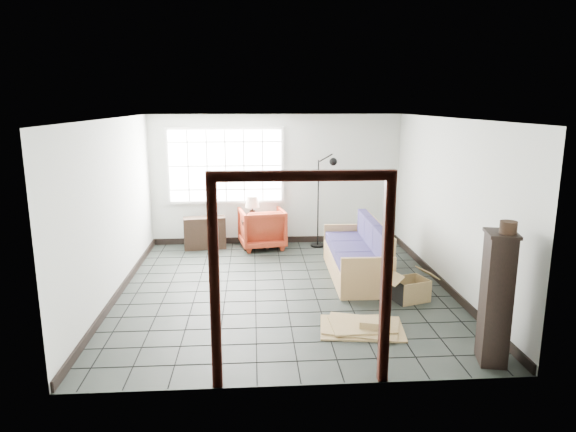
{
  "coord_description": "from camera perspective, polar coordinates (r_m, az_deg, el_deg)",
  "views": [
    {
      "loc": [
        -0.46,
        -7.46,
        2.82
      ],
      "look_at": [
        0.07,
        0.3,
        1.1
      ],
      "focal_mm": 32.0,
      "sensor_mm": 36.0,
      "label": 1
    }
  ],
  "objects": [
    {
      "name": "room_shell",
      "position": [
        7.59,
        -0.41,
        3.85
      ],
      "size": [
        5.02,
        5.52,
        2.61
      ],
      "color": "beige",
      "rests_on": "ground"
    },
    {
      "name": "window_panel",
      "position": [
        10.25,
        -6.95,
        5.57
      ],
      "size": [
        2.32,
        0.08,
        1.52
      ],
      "color": "silver",
      "rests_on": "ground"
    },
    {
      "name": "console_shelf",
      "position": [
        10.22,
        -9.25,
        -1.86
      ],
      "size": [
        0.84,
        0.43,
        0.63
      ],
      "rotation": [
        0.0,
        0.0,
        0.15
      ],
      "color": "black",
      "rests_on": "ground"
    },
    {
      "name": "cardboard_pile",
      "position": [
        6.74,
        8.36,
        -12.02
      ],
      "size": [
        1.14,
        0.94,
        0.15
      ],
      "rotation": [
        0.0,
        0.0,
        -0.18
      ],
      "color": "olive",
      "rests_on": "ground"
    },
    {
      "name": "projector",
      "position": [
        10.09,
        -3.36,
        -0.03
      ],
      "size": [
        0.3,
        0.26,
        0.09
      ],
      "rotation": [
        0.0,
        0.0,
        -0.24
      ],
      "color": "silver",
      "rests_on": "side_table"
    },
    {
      "name": "floor_lamp",
      "position": [
        10.13,
        4.15,
        2.05
      ],
      "size": [
        0.57,
        0.37,
        1.85
      ],
      "rotation": [
        0.0,
        0.0,
        0.35
      ],
      "color": "black",
      "rests_on": "ground"
    },
    {
      "name": "ground",
      "position": [
        7.99,
        -0.38,
        -8.17
      ],
      "size": [
        5.5,
        5.5,
        0.0
      ],
      "primitive_type": "plane",
      "color": "black",
      "rests_on": "ground"
    },
    {
      "name": "doorway_trim",
      "position": [
        5.0,
        1.52,
        -4.27
      ],
      "size": [
        1.8,
        0.08,
        2.2
      ],
      "color": "#33120B",
      "rests_on": "ground"
    },
    {
      "name": "table_lamp",
      "position": [
        10.1,
        -4.0,
        1.46
      ],
      "size": [
        0.3,
        0.3,
        0.44
      ],
      "rotation": [
        0.0,
        0.0,
        0.07
      ],
      "color": "black",
      "rests_on": "side_table"
    },
    {
      "name": "pot",
      "position": [
        5.79,
        23.28,
        -1.17
      ],
      "size": [
        0.18,
        0.18,
        0.13
      ],
      "rotation": [
        0.0,
        0.0,
        -0.02
      ],
      "color": "black",
      "rests_on": "tall_shelf"
    },
    {
      "name": "futon_sofa",
      "position": [
        8.56,
        7.94,
        -4.48
      ],
      "size": [
        0.84,
        2.14,
        0.94
      ],
      "rotation": [
        0.0,
        0.0,
        -0.02
      ],
      "color": "#A97E4C",
      "rests_on": "ground"
    },
    {
      "name": "armchair",
      "position": [
        10.15,
        -2.92,
        -1.12
      ],
      "size": [
        0.97,
        0.92,
        0.87
      ],
      "primitive_type": "imported",
      "rotation": [
        0.0,
        0.0,
        3.31
      ],
      "color": "maroon",
      "rests_on": "ground"
    },
    {
      "name": "tall_shelf",
      "position": [
        6.06,
        22.11,
        -8.38
      ],
      "size": [
        0.39,
        0.46,
        1.49
      ],
      "rotation": [
        0.0,
        0.0,
        -0.22
      ],
      "color": "black",
      "rests_on": "ground"
    },
    {
      "name": "side_table",
      "position": [
        10.14,
        -3.67,
        -0.85
      ],
      "size": [
        0.58,
        0.58,
        0.59
      ],
      "rotation": [
        0.0,
        0.0,
        0.09
      ],
      "color": "black",
      "rests_on": "ground"
    },
    {
      "name": "open_box",
      "position": [
        7.75,
        13.36,
        -7.94
      ],
      "size": [
        0.86,
        0.6,
        0.44
      ],
      "rotation": [
        0.0,
        0.0,
        0.31
      ],
      "color": "olive",
      "rests_on": "ground"
    }
  ]
}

